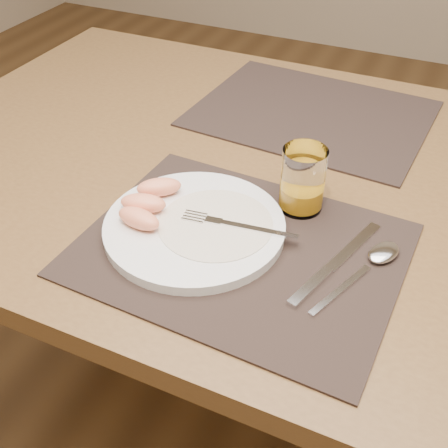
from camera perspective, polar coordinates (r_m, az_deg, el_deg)
ground at (r=1.53m, az=3.63°, el=-18.66°), size 5.00×5.00×0.00m
table at (r=1.03m, az=5.10°, el=1.64°), size 1.40×0.90×0.75m
placemat_near at (r=0.81m, az=1.67°, el=-2.60°), size 0.46×0.37×0.00m
placemat_far at (r=1.17m, az=8.88°, el=11.04°), size 0.47×0.38×0.00m
plate at (r=0.83m, az=-3.02°, el=-0.28°), size 0.27×0.27×0.02m
plate_dressing at (r=0.83m, az=-0.87°, el=0.04°), size 0.17×0.17×0.00m
fork at (r=0.82m, az=0.52°, el=0.01°), size 0.18×0.04×0.00m
knife at (r=0.79m, az=10.66°, el=-4.50°), size 0.08×0.22×0.01m
spoon at (r=0.81m, az=15.32°, el=-3.32°), size 0.09×0.19×0.01m
juice_glass at (r=0.87m, az=7.97°, el=4.18°), size 0.07×0.07×0.10m
grapefruit_wedges at (r=0.85m, az=-7.80°, el=2.17°), size 0.09×0.13×0.03m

